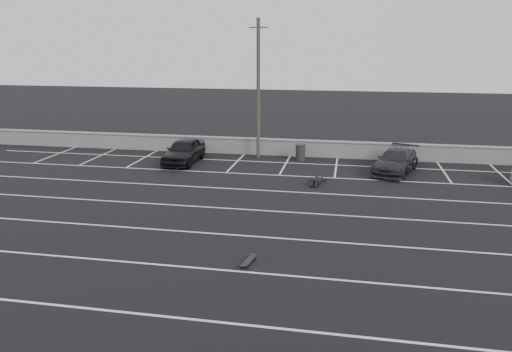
% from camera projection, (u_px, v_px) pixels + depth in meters
% --- Properties ---
extents(ground, '(120.00, 120.00, 0.00)m').
position_uv_depth(ground, '(219.00, 234.00, 18.94)').
color(ground, black).
rests_on(ground, ground).
extents(seawall, '(50.00, 0.45, 1.06)m').
position_uv_depth(seawall, '(275.00, 147.00, 32.08)').
color(seawall, gray).
rests_on(seawall, ground).
extents(stall_lines, '(36.00, 20.05, 0.01)m').
position_uv_depth(stall_lines, '(242.00, 199.00, 23.13)').
color(stall_lines, silver).
rests_on(stall_lines, ground).
extents(car_left, '(1.74, 4.32, 1.47)m').
position_uv_depth(car_left, '(184.00, 151.00, 30.01)').
color(car_left, black).
rests_on(car_left, ground).
extents(car_right, '(3.13, 4.82, 1.30)m').
position_uv_depth(car_right, '(396.00, 161.00, 27.77)').
color(car_right, '#212227').
rests_on(car_right, ground).
extents(utility_pole, '(1.13, 0.23, 8.47)m').
position_uv_depth(utility_pole, '(258.00, 89.00, 30.52)').
color(utility_pole, '#4C4238').
rests_on(utility_pole, ground).
extents(trash_bin, '(0.85, 0.85, 1.00)m').
position_uv_depth(trash_bin, '(300.00, 152.00, 30.66)').
color(trash_bin, '#29292C').
rests_on(trash_bin, ground).
extents(person, '(1.50, 2.41, 0.43)m').
position_uv_depth(person, '(318.00, 178.00, 25.90)').
color(person, black).
rests_on(person, ground).
extents(skateboard, '(0.36, 0.88, 0.10)m').
position_uv_depth(skateboard, '(248.00, 261.00, 16.40)').
color(skateboard, black).
rests_on(skateboard, ground).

